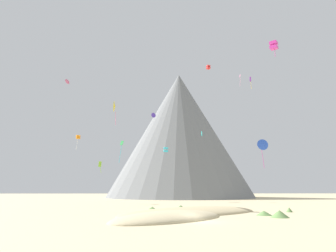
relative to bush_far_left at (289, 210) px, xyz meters
The scene contains 22 objects.
ground_plane 20.87m from the bush_far_left, 140.50° to the right, with size 400.00×400.00×0.00m, color beige.
dune_foreground_left 22.22m from the bush_far_left, 151.44° to the right, with size 17.37×8.11×2.01m, color #CCBA8E.
dune_foreground_right 15.86m from the bush_far_left, behind, with size 25.33×10.40×1.94m, color #C6B284.
bush_far_left is the anchor object (origin of this frame).
bush_mid_center 8.30m from the bush_far_left, 137.05° to the right, with size 2.19×2.19×0.64m, color #668C4C.
bush_near_left 17.54m from the bush_far_left, 166.51° to the left, with size 2.54×2.54×0.87m, color #477238.
bush_near_right 23.55m from the bush_far_left, 159.50° to the left, with size 1.34×1.34×0.40m, color #668C4C.
bush_ridge_crest 10.27m from the bush_far_left, 120.22° to the right, with size 2.46×2.46×0.93m, color #668C4C.
rock_massif 85.72m from the bush_far_left, 98.55° to the left, with size 66.73×66.73×55.93m.
kite_yellow_mid 36.69m from the bush_far_left, 163.30° to the left, with size 0.62×2.16×4.95m.
kite_lime_low 45.66m from the bush_far_left, 143.07° to the left, with size 0.75×0.53×2.94m.
kite_green_low 35.94m from the bush_far_left, 150.08° to the left, with size 0.99×0.60×4.96m.
kite_violet_high 60.18m from the bush_far_left, 77.51° to the left, with size 0.62×0.52×4.35m.
kite_cyan_mid 46.79m from the bush_far_left, 115.15° to the left, with size 1.39×1.47×1.67m.
kite_magenta_high 31.90m from the bush_far_left, 69.54° to the left, with size 1.94×1.95×3.32m.
kite_teal_mid 47.66m from the bush_far_left, 99.95° to the left, with size 0.16×0.80×1.59m.
kite_orange_mid 55.98m from the bush_far_left, 143.79° to the left, with size 1.40×1.44×4.28m.
kite_rainbow_high 53.95m from the bush_far_left, 157.23° to the left, with size 1.14×1.42×1.29m.
kite_red_high 40.78m from the bush_far_left, 111.48° to the left, with size 1.08×1.07×0.92m.
kite_blue_low 23.01m from the bush_far_left, 80.35° to the left, with size 2.57×0.51×6.74m.
kite_indigo_high 55.47m from the bush_far_left, 117.85° to the left, with size 1.51×1.00×1.59m.
kite_pink_high 58.98m from the bush_far_left, 82.14° to the left, with size 0.41×0.54×4.00m.
Camera 1 is at (-4.70, -34.58, 3.65)m, focal length 31.29 mm.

